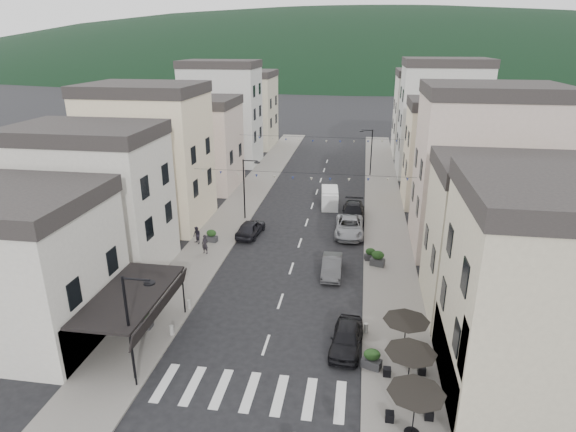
% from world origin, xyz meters
% --- Properties ---
extents(ground, '(700.00, 700.00, 0.00)m').
position_xyz_m(ground, '(0.00, 0.00, 0.00)').
color(ground, black).
rests_on(ground, ground).
extents(sidewalk_left, '(4.00, 76.00, 0.12)m').
position_xyz_m(sidewalk_left, '(-7.50, 32.00, 0.06)').
color(sidewalk_left, slate).
rests_on(sidewalk_left, ground).
extents(sidewalk_right, '(4.00, 76.00, 0.12)m').
position_xyz_m(sidewalk_right, '(7.50, 32.00, 0.06)').
color(sidewalk_right, slate).
rests_on(sidewalk_right, ground).
extents(hill_backdrop, '(640.00, 360.00, 70.00)m').
position_xyz_m(hill_backdrop, '(0.00, 300.00, 0.00)').
color(hill_backdrop, black).
rests_on(hill_backdrop, ground).
extents(bistro_building, '(10.00, 8.00, 10.00)m').
position_xyz_m(bistro_building, '(14.50, 4.00, 5.00)').
color(bistro_building, '#B6AB90').
rests_on(bistro_building, ground).
extents(boutique_awning, '(3.77, 7.50, 3.28)m').
position_xyz_m(boutique_awning, '(-7.25, 5.00, 3.11)').
color(boutique_awning, black).
rests_on(boutique_awning, ground).
extents(buildings_row_left, '(10.20, 54.16, 14.00)m').
position_xyz_m(buildings_row_left, '(-14.50, 37.75, 6.12)').
color(buildings_row_left, beige).
rests_on(buildings_row_left, ground).
extents(buildings_row_right, '(10.20, 54.16, 14.50)m').
position_xyz_m(buildings_row_right, '(14.50, 36.59, 6.32)').
color(buildings_row_right, '#B6AB90').
rests_on(buildings_row_right, ground).
extents(cafe_terrace, '(2.50, 8.10, 2.53)m').
position_xyz_m(cafe_terrace, '(7.70, 2.80, 2.36)').
color(cafe_terrace, black).
rests_on(cafe_terrace, ground).
extents(streetlamp_left_near, '(1.70, 0.56, 6.00)m').
position_xyz_m(streetlamp_left_near, '(-5.82, 2.00, 3.70)').
color(streetlamp_left_near, black).
rests_on(streetlamp_left_near, ground).
extents(streetlamp_left_far, '(1.70, 0.56, 6.00)m').
position_xyz_m(streetlamp_left_far, '(-5.82, 26.00, 3.70)').
color(streetlamp_left_far, black).
rests_on(streetlamp_left_far, ground).
extents(streetlamp_right_far, '(1.70, 0.56, 6.00)m').
position_xyz_m(streetlamp_right_far, '(5.82, 44.00, 3.70)').
color(streetlamp_right_far, black).
rests_on(streetlamp_right_far, ground).
extents(bollards, '(11.66, 10.26, 0.60)m').
position_xyz_m(bollards, '(0.00, 5.50, 0.42)').
color(bollards, gray).
rests_on(bollards, ground).
extents(bunting_near, '(19.00, 0.28, 0.62)m').
position_xyz_m(bunting_near, '(0.00, 22.00, 5.65)').
color(bunting_near, black).
rests_on(bunting_near, ground).
extents(bunting_far, '(19.00, 0.28, 0.62)m').
position_xyz_m(bunting_far, '(0.00, 38.00, 5.65)').
color(bunting_far, black).
rests_on(bunting_far, ground).
extents(parked_car_a, '(2.01, 4.32, 1.43)m').
position_xyz_m(parked_car_a, '(4.60, 6.34, 0.72)').
color(parked_car_a, black).
rests_on(parked_car_a, ground).
extents(parked_car_b, '(1.52, 4.13, 1.35)m').
position_xyz_m(parked_car_b, '(3.14, 15.48, 0.68)').
color(parked_car_b, '#38383B').
rests_on(parked_car_b, ground).
extents(parked_car_c, '(2.64, 5.50, 1.51)m').
position_xyz_m(parked_car_c, '(4.14, 23.62, 0.76)').
color(parked_car_c, '#95969D').
rests_on(parked_car_c, ground).
extents(parked_car_d, '(2.16, 5.31, 1.54)m').
position_xyz_m(parked_car_d, '(4.39, 27.56, 0.77)').
color(parked_car_d, black).
rests_on(parked_car_d, ground).
extents(parked_car_e, '(2.19, 4.44, 1.46)m').
position_xyz_m(parked_car_e, '(-4.60, 21.99, 0.73)').
color(parked_car_e, black).
rests_on(parked_car_e, ground).
extents(delivery_van, '(2.06, 4.36, 2.03)m').
position_xyz_m(delivery_van, '(1.81, 31.22, 0.99)').
color(delivery_van, silver).
rests_on(delivery_van, ground).
extents(pedestrian_a, '(0.67, 0.52, 1.61)m').
position_xyz_m(pedestrian_a, '(-7.33, 17.40, 0.93)').
color(pedestrian_a, black).
rests_on(pedestrian_a, sidewalk_left).
extents(pedestrian_b, '(0.94, 0.91, 1.53)m').
position_xyz_m(pedestrian_b, '(-8.66, 19.25, 0.88)').
color(pedestrian_b, black).
rests_on(pedestrian_b, sidewalk_left).
extents(planter_la, '(1.16, 0.65, 1.28)m').
position_xyz_m(planter_la, '(-7.73, 6.46, 0.74)').
color(planter_la, '#2B2B2E').
rests_on(planter_la, sidewalk_left).
extents(planter_lb, '(1.06, 0.72, 1.09)m').
position_xyz_m(planter_lb, '(-7.56, 19.87, 0.65)').
color(planter_lb, '#2F2F31').
rests_on(planter_lb, sidewalk_left).
extents(planter_ra, '(1.16, 0.89, 1.14)m').
position_xyz_m(planter_ra, '(6.00, 4.73, 0.68)').
color(planter_ra, '#323235').
rests_on(planter_ra, sidewalk_right).
extents(planter_rb, '(0.98, 0.67, 1.00)m').
position_xyz_m(planter_rb, '(6.00, 18.25, 0.61)').
color(planter_rb, '#2D2D2F').
rests_on(planter_rb, sidewalk_right).
extents(planter_rc, '(1.21, 0.86, 1.23)m').
position_xyz_m(planter_rc, '(6.54, 17.31, 0.71)').
color(planter_rc, '#313134').
rests_on(planter_rc, sidewalk_right).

